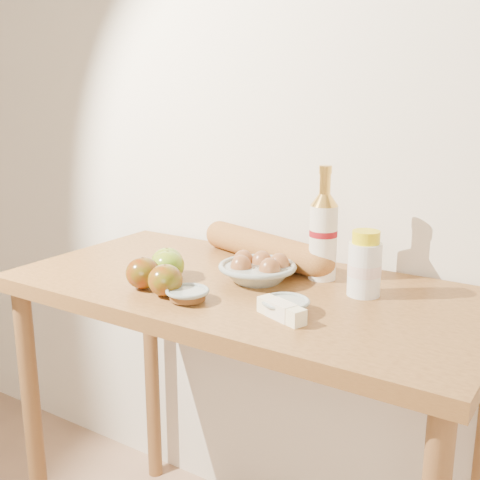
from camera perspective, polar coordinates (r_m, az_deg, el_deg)
name	(u,v)px	position (r m, az deg, el deg)	size (l,w,h in m)	color
back_wall	(311,115)	(1.71, 6.72, 11.70)	(3.50, 0.02, 2.60)	white
table	(246,331)	(1.54, 0.61, -8.59)	(1.20, 0.60, 0.90)	#9E6933
bourbon_bottle	(323,234)	(1.52, 7.90, 0.58)	(0.07, 0.07, 0.29)	silver
cream_bottle	(365,266)	(1.43, 11.73, -2.40)	(0.09, 0.09, 0.16)	white
egg_bowl	(258,270)	(1.51, 1.72, -2.84)	(0.24, 0.24, 0.07)	#8F9C97
baguette	(265,248)	(1.67, 2.40, -0.72)	(0.49, 0.22, 0.08)	#AD7034
apple_yellowgreen	(167,262)	(1.55, -6.93, -2.12)	(0.11, 0.11, 0.08)	#9E9C1F
apple_redgreen_front	(143,273)	(1.47, -9.17, -3.11)	(0.10, 0.10, 0.08)	maroon
apple_redgreen_right	(165,280)	(1.41, -7.10, -3.81)	(0.08, 0.08, 0.08)	maroon
sugar_bowl	(188,295)	(1.38, -4.99, -5.18)	(0.12, 0.12, 0.03)	gray
syrup_bowl	(286,305)	(1.31, 4.35, -6.21)	(0.14, 0.14, 0.03)	#97A59F
butter_stick	(281,311)	(1.28, 3.94, -6.70)	(0.13, 0.08, 0.04)	#FEF4C4
apple_extra	(168,265)	(1.53, -6.83, -2.41)	(0.11, 0.11, 0.08)	#9E9C1F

